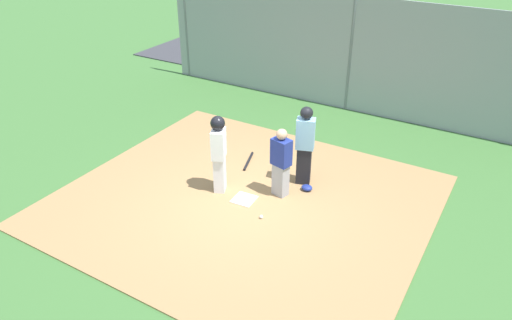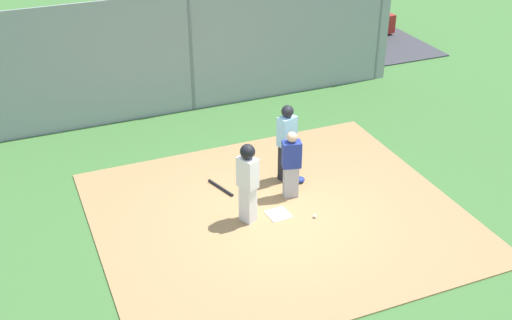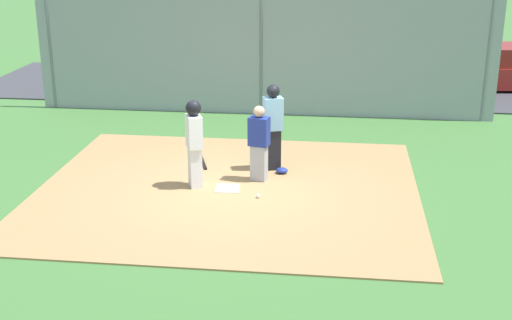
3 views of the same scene
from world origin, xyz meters
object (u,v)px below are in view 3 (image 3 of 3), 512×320
runner (194,138)px  catcher (259,142)px  parked_car_silver (161,67)px  baseball_bat (203,162)px  parked_car_dark (272,67)px  parked_car_red (481,69)px  baseball (258,196)px  umpire (273,125)px  home_plate (228,188)px  catcher_mask (282,171)px

runner → catcher: bearing=-0.5°
runner → parked_car_silver: runner is taller
baseball_bat → parked_car_dark: (-0.69, -7.50, 0.55)m
runner → parked_car_red: size_ratio=0.39×
baseball_bat → baseball: baseball is taller
baseball → parked_car_red: parked_car_red is taller
catcher → runner: runner is taller
parked_car_silver → umpire: bearing=125.4°
home_plate → baseball: 0.74m
umpire → parked_car_silver: size_ratio=0.41×
parked_car_red → parked_car_dark: bearing=-1.6°
runner → parked_car_dark: (-0.59, -8.82, -0.39)m
catcher_mask → baseball: (0.32, 1.36, -0.02)m
runner → catcher_mask: 2.05m
umpire → parked_car_dark: (0.79, -7.65, -0.35)m
catcher → parked_car_dark: 8.34m
catcher_mask → umpire: bearing=-49.7°
parked_car_red → baseball: bearing=53.7°
runner → baseball_bat: runner is taller
parked_car_dark → catcher: bearing=-76.9°
runner → baseball_bat: 1.62m
catcher_mask → home_plate: bearing=46.0°
catcher_mask → parked_car_red: size_ratio=0.06×
catcher_mask → baseball: size_ratio=3.24×
baseball → runner: bearing=-19.4°
runner → baseball: size_ratio=22.95×
home_plate → parked_car_dark: bearing=-89.7°
umpire → catcher_mask: 0.93m
umpire → runner: (1.37, 1.17, 0.04)m
catcher → baseball: 1.20m
catcher → parked_car_dark: (0.58, -8.32, -0.19)m
parked_car_red → catcher: bearing=50.6°
home_plate → parked_car_red: size_ratio=0.10×
parked_car_dark → baseball_bat: bearing=-86.1°
parked_car_silver → catcher_mask: bearing=125.8°
baseball_bat → parked_car_silver: (2.69, -7.04, 0.55)m
baseball → parked_car_silver: 9.70m
parked_car_dark → parked_car_red: bearing=13.5°
umpire → baseball: bearing=-23.1°
parked_car_red → parked_car_silver: bearing=-0.4°
baseball_bat → catcher_mask: 1.74m
parked_car_dark → runner: bearing=-84.7°
runner → catcher_mask: (-1.58, -0.92, -0.92)m
home_plate → parked_car_red: bearing=-124.1°
umpire → parked_car_silver: bearing=-169.2°
catcher → baseball: (-0.10, 0.95, -0.73)m
baseball_bat → catcher_mask: catcher_mask is taller
baseball_bat → parked_car_silver: size_ratio=0.19×
catcher → home_plate: bearing=-29.7°
parked_car_dark → parked_car_silver: bearing=-163.0°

